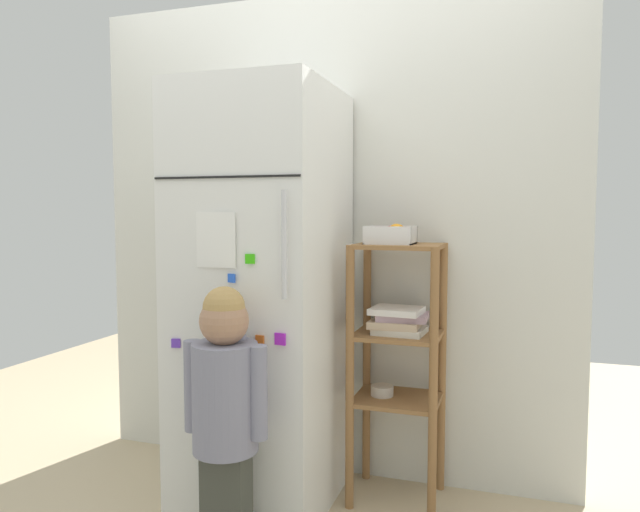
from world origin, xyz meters
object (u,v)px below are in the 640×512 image
Objects in this scene: refrigerator at (263,298)px; child_standing at (225,396)px; pantry_shelf_unit at (397,343)px; fruit_bin at (392,235)px.

refrigerator is 0.56m from child_standing.
pantry_shelf_unit is at bearing 17.32° from refrigerator.
refrigerator is 1.78× the size of child_standing.
child_standing is at bearing -82.71° from refrigerator.
fruit_bin reaches higher than child_standing.
refrigerator is at bearing -162.81° from fruit_bin.
refrigerator reaches higher than fruit_bin.
pantry_shelf_unit is at bearing 20.00° from fruit_bin.
fruit_bin is (0.47, 0.64, 0.56)m from child_standing.
refrigerator is 0.62m from fruit_bin.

